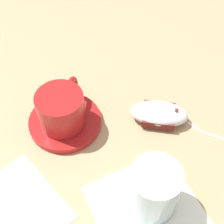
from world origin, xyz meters
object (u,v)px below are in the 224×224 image
object	(u,v)px
coffee_cup	(61,109)
computer_mouse	(159,114)
saucer	(65,122)
drinking_glass	(154,189)

from	to	relation	value
coffee_cup	computer_mouse	distance (m)	0.18
saucer	coffee_cup	size ratio (longest dim) A/B	1.19
coffee_cup	saucer	bearing A→B (deg)	-137.56
saucer	drinking_glass	xyz separation A→B (m)	(-0.16, 0.16, 0.04)
saucer	coffee_cup	bearing A→B (deg)	42.44
saucer	drinking_glass	world-z (taller)	drinking_glass
saucer	computer_mouse	size ratio (longest dim) A/B	1.18
coffee_cup	drinking_glass	size ratio (longest dim) A/B	1.27
saucer	drinking_glass	bearing A→B (deg)	135.04
saucer	computer_mouse	world-z (taller)	computer_mouse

